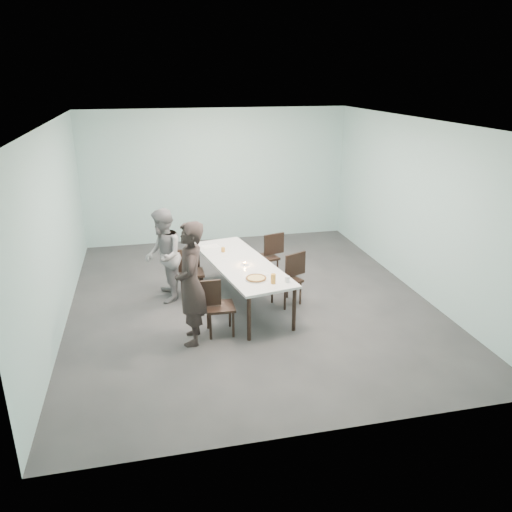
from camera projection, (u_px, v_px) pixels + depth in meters
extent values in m
plane|color=#333335|center=(249.00, 300.00, 8.66)|extent=(7.00, 7.00, 0.00)
cube|color=#A3CDCD|center=(217.00, 176.00, 11.35)|extent=(6.00, 0.02, 3.00)
cube|color=#A3CDCD|center=(322.00, 309.00, 4.94)|extent=(6.00, 0.02, 3.00)
cube|color=#A3CDCD|center=(55.00, 228.00, 7.52)|extent=(0.02, 7.00, 3.00)
cube|color=#A3CDCD|center=(416.00, 206.00, 8.76)|extent=(0.02, 7.00, 3.00)
cube|color=white|center=(248.00, 122.00, 7.63)|extent=(6.00, 7.00, 0.02)
cube|color=white|center=(241.00, 263.00, 8.30)|extent=(1.38, 2.72, 0.04)
cylinder|color=black|center=(249.00, 318.00, 7.24)|extent=(0.06, 0.06, 0.71)
cylinder|color=black|center=(198.00, 263.00, 9.33)|extent=(0.06, 0.06, 0.71)
cylinder|color=black|center=(294.00, 309.00, 7.52)|extent=(0.06, 0.06, 0.71)
cylinder|color=black|center=(235.00, 258.00, 9.61)|extent=(0.06, 0.06, 0.71)
cube|color=black|center=(220.00, 307.00, 7.42)|extent=(0.43, 0.43, 0.04)
cube|color=black|center=(207.00, 293.00, 7.30)|extent=(0.42, 0.05, 0.40)
cylinder|color=black|center=(210.00, 327.00, 7.31)|extent=(0.04, 0.04, 0.41)
cylinder|color=black|center=(208.00, 316.00, 7.62)|extent=(0.04, 0.04, 0.41)
cylinder|color=black|center=(233.00, 325.00, 7.37)|extent=(0.04, 0.04, 0.41)
cylinder|color=black|center=(230.00, 314.00, 7.69)|extent=(0.04, 0.04, 0.41)
cube|color=black|center=(192.00, 273.00, 8.69)|extent=(0.43, 0.43, 0.04)
cube|color=black|center=(180.00, 261.00, 8.57)|extent=(0.42, 0.05, 0.40)
cylinder|color=black|center=(183.00, 289.00, 8.58)|extent=(0.04, 0.04, 0.41)
cylinder|color=black|center=(182.00, 282.00, 8.89)|extent=(0.04, 0.04, 0.41)
cylinder|color=black|center=(203.00, 288.00, 8.64)|extent=(0.04, 0.04, 0.41)
cylinder|color=black|center=(201.00, 280.00, 8.95)|extent=(0.04, 0.04, 0.41)
cube|color=black|center=(286.00, 280.00, 8.38)|extent=(0.55, 0.55, 0.04)
cube|color=black|center=(295.00, 264.00, 8.41)|extent=(0.40, 0.21, 0.40)
cylinder|color=black|center=(287.00, 287.00, 8.68)|extent=(0.04, 0.04, 0.41)
cylinder|color=black|center=(300.00, 293.00, 8.43)|extent=(0.04, 0.04, 0.41)
cylinder|color=black|center=(272.00, 292.00, 8.49)|extent=(0.04, 0.04, 0.41)
cylinder|color=black|center=(285.00, 298.00, 8.24)|extent=(0.04, 0.04, 0.41)
cube|color=black|center=(265.00, 257.00, 9.42)|extent=(0.52, 0.52, 0.04)
cube|color=black|center=(274.00, 244.00, 9.42)|extent=(0.41, 0.15, 0.40)
cylinder|color=black|center=(268.00, 264.00, 9.71)|extent=(0.04, 0.04, 0.41)
cylinder|color=black|center=(277.00, 270.00, 9.43)|extent=(0.04, 0.04, 0.41)
cylinder|color=black|center=(253.00, 267.00, 9.56)|extent=(0.04, 0.04, 0.41)
cylinder|color=black|center=(262.00, 273.00, 9.28)|extent=(0.04, 0.04, 0.41)
imported|color=black|center=(191.00, 284.00, 7.03)|extent=(0.51, 0.71, 1.82)
imported|color=gray|center=(164.00, 256.00, 8.42)|extent=(0.62, 0.79, 1.61)
cylinder|color=white|center=(256.00, 279.00, 7.58)|extent=(0.34, 0.34, 0.01)
cylinder|color=#F6E38B|center=(256.00, 278.00, 7.58)|extent=(0.30, 0.30, 0.01)
torus|color=brown|center=(256.00, 278.00, 7.58)|extent=(0.32, 0.32, 0.03)
cylinder|color=white|center=(262.00, 274.00, 7.80)|extent=(0.18, 0.18, 0.01)
cylinder|color=#C17F2A|center=(273.00, 279.00, 7.42)|extent=(0.08, 0.08, 0.15)
cylinder|color=silver|center=(287.00, 279.00, 7.48)|extent=(0.08, 0.08, 0.09)
cylinder|color=silver|center=(245.00, 264.00, 8.15)|extent=(0.06, 0.06, 0.03)
cylinder|color=orange|center=(245.00, 263.00, 8.14)|extent=(0.04, 0.04, 0.01)
cylinder|color=#C17F2A|center=(223.00, 250.00, 8.75)|extent=(0.07, 0.07, 0.08)
cube|color=silver|center=(211.00, 246.00, 9.03)|extent=(0.34, 0.27, 0.01)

